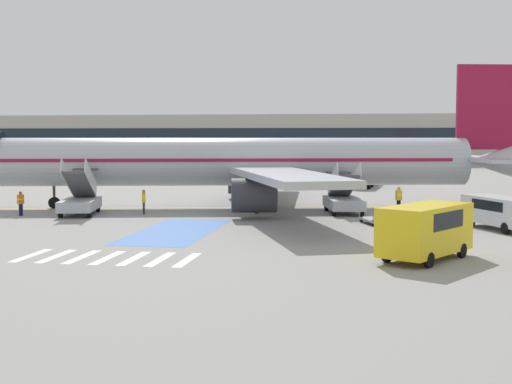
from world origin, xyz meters
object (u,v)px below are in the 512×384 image
at_px(ground_crew_0, 144,200).
at_px(terminal_building, 277,139).
at_px(airliner, 235,162).
at_px(fuel_tanker, 361,170).
at_px(service_van_3, 502,210).
at_px(boarding_stairs_forward, 80,200).
at_px(baggage_cart, 377,220).
at_px(service_van_0, 426,228).
at_px(ground_crew_1, 21,202).
at_px(boarding_stairs_aft, 343,200).
at_px(ground_crew_3, 257,201).
at_px(ground_crew_2, 399,198).

distance_m(ground_crew_0, terminal_building, 89.09).
bearing_deg(airliner, fuel_tanker, -33.08).
relative_size(airliner, service_van_3, 7.98).
distance_m(boarding_stairs_forward, baggage_cart, 19.92).
bearing_deg(service_van_0, terminal_building, -48.03).
relative_size(boarding_stairs_forward, fuel_tanker, 0.53).
distance_m(fuel_tanker, ground_crew_1, 38.26).
distance_m(boarding_stairs_forward, ground_crew_1, 3.84).
distance_m(boarding_stairs_forward, fuel_tanker, 35.21).
distance_m(airliner, boarding_stairs_aft, 8.86).
bearing_deg(ground_crew_1, service_van_0, 85.92).
xyz_separation_m(boarding_stairs_forward, boarding_stairs_aft, (17.52, 3.89, -0.03)).
distance_m(service_van_3, ground_crew_0, 23.01).
height_order(airliner, ground_crew_1, airliner).
bearing_deg(baggage_cart, service_van_0, -101.51).
xyz_separation_m(boarding_stairs_aft, ground_crew_3, (-5.81, -1.40, -0.03)).
xyz_separation_m(fuel_tanker, terminal_building, (-17.21, 59.87, 2.90)).
distance_m(fuel_tanker, ground_crew_3, 28.37).
bearing_deg(ground_crew_1, service_van_3, 108.84).
distance_m(boarding_stairs_forward, terminal_building, 90.04).
height_order(boarding_stairs_forward, service_van_3, boarding_stairs_forward).
bearing_deg(ground_crew_2, ground_crew_1, -18.26).
bearing_deg(airliner, baggage_cart, -141.41).
distance_m(boarding_stairs_forward, boarding_stairs_aft, 17.95).
relative_size(fuel_tanker, ground_crew_1, 6.28).
height_order(fuel_tanker, terminal_building, terminal_building).
bearing_deg(ground_crew_2, baggage_cart, 45.55).
height_order(airliner, fuel_tanker, airliner).
bearing_deg(baggage_cart, service_van_3, -32.43).
bearing_deg(airliner, boarding_stairs_aft, -120.44).
bearing_deg(fuel_tanker, boarding_stairs_aft, -85.63).
relative_size(ground_crew_1, ground_crew_2, 0.91).
relative_size(ground_crew_0, ground_crew_3, 1.06).
bearing_deg(ground_crew_0, boarding_stairs_forward, -99.53).
distance_m(ground_crew_1, ground_crew_3, 15.79).
bearing_deg(ground_crew_3, baggage_cart, 99.50).
xyz_separation_m(ground_crew_0, ground_crew_3, (7.55, 1.50, -0.06)).
distance_m(service_van_0, service_van_3, 11.87).
xyz_separation_m(baggage_cart, ground_crew_0, (-15.66, 2.87, 0.71)).
bearing_deg(boarding_stairs_forward, terminal_building, 76.80).
bearing_deg(boarding_stairs_aft, ground_crew_1, -178.78).
xyz_separation_m(service_van_3, ground_crew_2, (-5.47, 8.09, -0.08)).
relative_size(service_van_3, ground_crew_0, 3.33).
height_order(fuel_tanker, service_van_3, fuel_tanker).
xyz_separation_m(boarding_stairs_aft, fuel_tanker, (0.73, 26.20, 0.76)).
xyz_separation_m(service_van_3, ground_crew_1, (-30.39, 2.02, -0.19)).
relative_size(airliner, fuel_tanker, 4.33).
bearing_deg(baggage_cart, ground_crew_3, 130.91).
xyz_separation_m(baggage_cart, ground_crew_1, (-23.44, 0.59, 0.69)).
xyz_separation_m(boarding_stairs_forward, baggage_cart, (19.82, -1.87, -0.72)).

